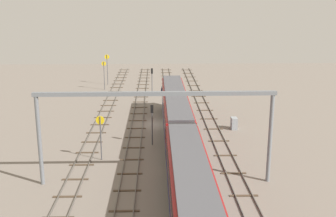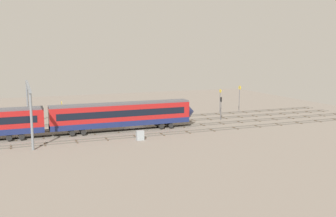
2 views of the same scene
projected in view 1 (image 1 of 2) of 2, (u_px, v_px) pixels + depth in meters
The scene contains 13 objects.
ground_plane at pixel (156, 124), 54.54m from camera, with size 108.91×108.91×0.00m, color slate.
track_near_foreground at pixel (211, 124), 54.74m from camera, with size 92.91×2.40×0.16m.
track_with_train at pixel (174, 124), 54.60m from camera, with size 92.91×2.40×0.16m.
track_middle at pixel (137, 124), 54.46m from camera, with size 92.91×2.40×0.16m.
track_second_far at pixel (100, 124), 54.32m from camera, with size 92.91×2.40×0.16m.
train at pixel (181, 143), 39.47m from camera, with size 50.40×3.24×4.80m.
overhead_gantry at pixel (155, 113), 35.54m from camera, with size 0.40×20.72×8.32m.
speed_sign_near_foreground at pixel (104, 72), 75.16m from camera, with size 0.14×0.81×5.19m.
speed_sign_mid_trackside at pixel (101, 132), 41.72m from camera, with size 0.14×0.86×4.63m.
speed_sign_far_trackside at pixel (107, 65), 79.85m from camera, with size 0.14×0.91×5.82m.
signal_light_trackside_approach at pixel (152, 119), 46.05m from camera, with size 0.31×0.32×4.67m.
signal_light_trackside_departure at pixel (152, 78), 70.98m from camera, with size 0.31×0.32×4.63m.
relay_cabinet at pixel (234, 123), 52.45m from camera, with size 1.19×0.72×1.50m.
Camera 1 is at (-52.29, -0.09, 15.76)m, focal length 44.35 mm.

